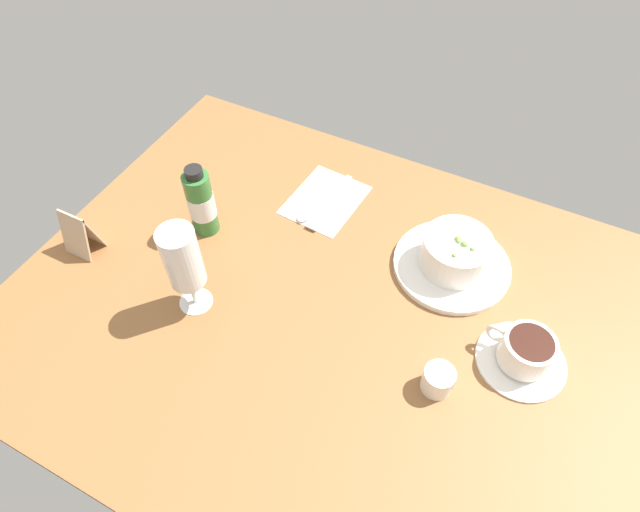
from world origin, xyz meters
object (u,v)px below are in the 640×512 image
object	(u,v)px
cutlery_setting	(324,201)
menu_card	(79,232)
sauce_bottle_green	(201,203)
wine_glass	(183,261)
creamer_jug	(439,380)
porridge_bowl	(455,256)
coffee_cup	(525,353)

from	to	relation	value
cutlery_setting	menu_card	distance (cm)	46.29
sauce_bottle_green	menu_card	bearing A→B (deg)	40.07
wine_glass	sauce_bottle_green	world-z (taller)	wine_glass
cutlery_setting	wine_glass	xyz separation A→B (cm)	(8.89, 31.70, 11.27)
creamer_jug	wine_glass	bearing A→B (deg)	5.12
creamer_jug	sauce_bottle_green	size ratio (longest dim) A/B	0.39
creamer_jug	sauce_bottle_green	bearing A→B (deg)	-12.72
cutlery_setting	creamer_jug	xyz separation A→B (cm)	(-33.46, 27.90, 2.07)
creamer_jug	sauce_bottle_green	distance (cm)	51.91
porridge_bowl	creamer_jug	bearing A→B (deg)	102.77
creamer_jug	wine_glass	distance (cm)	43.50
coffee_cup	wine_glass	bearing A→B (deg)	14.88
porridge_bowl	coffee_cup	xyz separation A→B (cm)	(-15.82, 13.18, -0.69)
sauce_bottle_green	porridge_bowl	bearing A→B (deg)	-165.04
sauce_bottle_green	menu_card	world-z (taller)	sauce_bottle_green
porridge_bowl	menu_card	world-z (taller)	menu_card
cutlery_setting	creamer_jug	distance (cm)	43.62
porridge_bowl	sauce_bottle_green	xyz separation A→B (cm)	(45.13, 12.05, 3.46)
coffee_cup	wine_glass	xyz separation A→B (cm)	(52.85, 14.05, 8.75)
cutlery_setting	sauce_bottle_green	bearing A→B (deg)	44.22
sauce_bottle_green	cutlery_setting	bearing A→B (deg)	-135.78
cutlery_setting	wine_glass	world-z (taller)	wine_glass
porridge_bowl	creamer_jug	world-z (taller)	porridge_bowl
cutlery_setting	creamer_jug	world-z (taller)	creamer_jug
porridge_bowl	sauce_bottle_green	bearing A→B (deg)	14.96
wine_glass	cutlery_setting	bearing A→B (deg)	-105.66
cutlery_setting	menu_card	bearing A→B (deg)	42.20
sauce_bottle_green	menu_card	distance (cm)	22.56
creamer_jug	menu_card	size ratio (longest dim) A/B	0.64
porridge_bowl	creamer_jug	size ratio (longest dim) A/B	3.59
wine_glass	porridge_bowl	bearing A→B (deg)	-143.68
cutlery_setting	coffee_cup	bearing A→B (deg)	158.12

